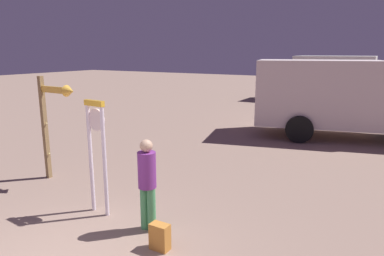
{
  "coord_description": "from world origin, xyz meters",
  "views": [
    {
      "loc": [
        3.61,
        -2.37,
        2.94
      ],
      "look_at": [
        -0.35,
        4.47,
        1.2
      ],
      "focal_mm": 32.5,
      "sensor_mm": 36.0,
      "label": 1
    }
  ],
  "objects_px": {
    "arrow_sign": "(54,112)",
    "backpack": "(160,237)",
    "box_truck_near": "(342,95)",
    "person_near_clock": "(147,180)",
    "standing_clock": "(97,145)",
    "box_truck_far": "(320,77)"
  },
  "relations": [
    {
      "from": "backpack",
      "to": "box_truck_near",
      "type": "bearing_deg",
      "value": 81.55
    },
    {
      "from": "person_near_clock",
      "to": "backpack",
      "type": "bearing_deg",
      "value": -37.0
    },
    {
      "from": "arrow_sign",
      "to": "person_near_clock",
      "type": "relative_size",
      "value": 1.54
    },
    {
      "from": "arrow_sign",
      "to": "person_near_clock",
      "type": "xyz_separation_m",
      "value": [
        3.19,
        -0.8,
        -0.75
      ]
    },
    {
      "from": "arrow_sign",
      "to": "box_truck_near",
      "type": "bearing_deg",
      "value": 57.02
    },
    {
      "from": "arrow_sign",
      "to": "person_near_clock",
      "type": "height_order",
      "value": "arrow_sign"
    },
    {
      "from": "person_near_clock",
      "to": "backpack",
      "type": "height_order",
      "value": "person_near_clock"
    },
    {
      "from": "arrow_sign",
      "to": "backpack",
      "type": "relative_size",
      "value": 5.85
    },
    {
      "from": "box_truck_near",
      "to": "box_truck_far",
      "type": "bearing_deg",
      "value": 104.79
    },
    {
      "from": "arrow_sign",
      "to": "person_near_clock",
      "type": "distance_m",
      "value": 3.38
    },
    {
      "from": "standing_clock",
      "to": "box_truck_far",
      "type": "xyz_separation_m",
      "value": [
        0.67,
        17.35,
        0.21
      ]
    },
    {
      "from": "backpack",
      "to": "box_truck_far",
      "type": "distance_m",
      "value": 17.88
    },
    {
      "from": "standing_clock",
      "to": "box_truck_near",
      "type": "bearing_deg",
      "value": 70.49
    },
    {
      "from": "standing_clock",
      "to": "box_truck_near",
      "type": "height_order",
      "value": "box_truck_near"
    },
    {
      "from": "backpack",
      "to": "box_truck_far",
      "type": "xyz_separation_m",
      "value": [
        -1.01,
        17.81,
        1.31
      ]
    },
    {
      "from": "person_near_clock",
      "to": "arrow_sign",
      "type": "bearing_deg",
      "value": 165.93
    },
    {
      "from": "box_truck_near",
      "to": "person_near_clock",
      "type": "bearing_deg",
      "value": -102.16
    },
    {
      "from": "person_near_clock",
      "to": "box_truck_near",
      "type": "bearing_deg",
      "value": 77.84
    },
    {
      "from": "person_near_clock",
      "to": "box_truck_far",
      "type": "relative_size",
      "value": 0.25
    },
    {
      "from": "standing_clock",
      "to": "backpack",
      "type": "xyz_separation_m",
      "value": [
        1.68,
        -0.46,
        -1.1
      ]
    },
    {
      "from": "arrow_sign",
      "to": "box_truck_near",
      "type": "xyz_separation_m",
      "value": [
        5.04,
        7.77,
        -0.13
      ]
    },
    {
      "from": "standing_clock",
      "to": "arrow_sign",
      "type": "relative_size",
      "value": 0.88
    }
  ]
}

